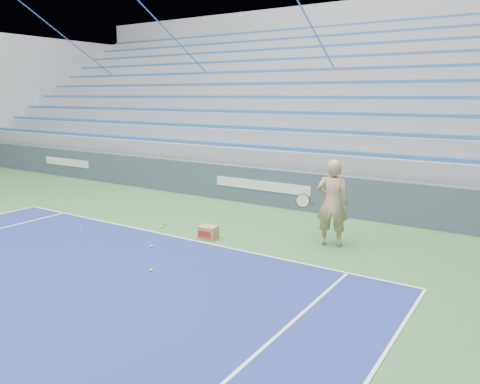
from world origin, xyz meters
name	(u,v)px	position (x,y,z in m)	size (l,w,h in m)	color
sponsor_barrier	(264,186)	(0.00, 15.88, 0.55)	(30.00, 0.32, 1.10)	#394758
bleachers	(337,118)	(0.00, 21.60, 2.36)	(31.00, 9.15, 7.30)	gray
tennis_player	(332,203)	(3.20, 13.29, 0.95)	(1.00, 0.93, 1.90)	tan
ball_box	(208,232)	(0.67, 12.20, 0.15)	(0.43, 0.35, 0.30)	#9C774B
tennis_ball_0	(80,227)	(-2.52, 11.16, 0.03)	(0.07, 0.07, 0.07)	#AAD92C
tennis_ball_1	(199,230)	(0.12, 12.57, 0.03)	(0.07, 0.07, 0.07)	#AAD92C
tennis_ball_2	(165,224)	(-0.91, 12.48, 0.03)	(0.07, 0.07, 0.07)	#AAD92C
tennis_ball_3	(151,270)	(1.01, 9.96, 0.03)	(0.07, 0.07, 0.07)	#AAD92C
tennis_ball_4	(151,246)	(0.03, 11.00, 0.03)	(0.07, 0.07, 0.07)	#AAD92C
tennis_ball_5	(161,227)	(-0.84, 12.28, 0.03)	(0.07, 0.07, 0.07)	#AAD92C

